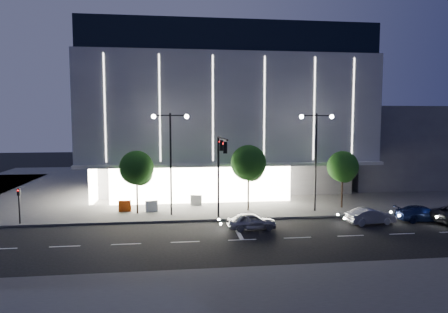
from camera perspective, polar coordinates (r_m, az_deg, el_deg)
name	(u,v)px	position (r m, az deg, el deg)	size (l,w,h in m)	color
ground	(212,235)	(29.85, -1.73, -11.11)	(160.00, 160.00, 0.00)	black
sidewalk_museum	(232,182)	(53.73, 1.20, -3.69)	(70.00, 40.00, 0.15)	#474747
sidewalk_near	(347,305)	(20.02, 17.13, -19.58)	(70.00, 10.00, 0.15)	#474747
museum	(219,113)	(51.15, -0.76, 6.21)	(30.00, 25.80, 18.00)	#4C4C51
annex_building	(381,144)	(59.93, 21.51, 1.61)	(16.00, 20.00, 10.00)	#4C4C51
traffic_mast	(220,162)	(32.25, -0.54, -0.77)	(0.33, 5.89, 7.07)	black
street_lamp_west	(171,149)	(34.61, -7.64, 1.13)	(3.16, 0.36, 9.00)	black
street_lamp_east	(316,147)	(36.85, 13.03, 1.29)	(3.16, 0.36, 9.00)	black
ped_signal_far	(19,202)	(35.86, -27.23, -5.82)	(0.22, 0.24, 3.00)	black
tree_left	(137,170)	(35.97, -12.33, -1.86)	(3.02, 3.02, 5.72)	black
tree_mid	(249,165)	(36.39, 3.54, -1.20)	(3.25, 3.25, 6.15)	black
tree_right	(343,168)	(39.11, 16.62, -1.62)	(2.91, 2.91, 5.51)	black
car_lead	(252,221)	(31.13, 3.96, -9.21)	(1.52, 3.77, 1.29)	#9B9CA2
car_second	(370,216)	(34.70, 20.18, -8.01)	(1.37, 3.93, 1.30)	silver
car_third	(422,214)	(37.43, 26.47, -7.30)	(1.77, 4.36, 1.26)	#121C45
barrier_a	(125,206)	(37.42, -13.99, -6.88)	(1.10, 0.25, 1.00)	#CA410B
barrier_b	(152,206)	(36.84, -10.31, -7.00)	(1.10, 0.25, 1.00)	silver
barrier_d	(196,200)	(39.03, -4.00, -6.24)	(1.10, 0.25, 1.00)	silver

